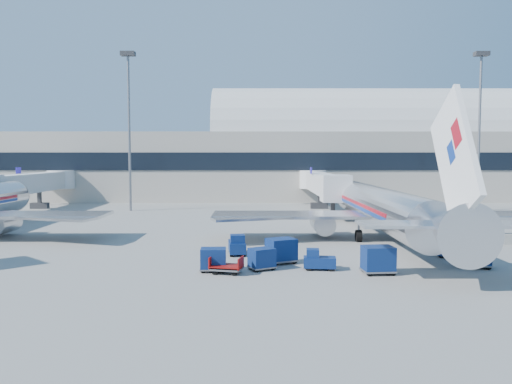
{
  "coord_description": "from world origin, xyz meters",
  "views": [
    {
      "loc": [
        -2.07,
        -41.54,
        7.71
      ],
      "look_at": [
        -1.96,
        6.0,
        4.39
      ],
      "focal_mm": 35.0,
      "sensor_mm": 36.0,
      "label": 1
    }
  ],
  "objects_px": {
    "mast_west": "(129,107)",
    "cart_open_red": "(227,267)",
    "jetbridge_mid": "(32,183)",
    "cart_train_b": "(262,258)",
    "cart_train_a": "(281,250)",
    "airliner_main": "(385,209)",
    "jetbridge_near": "(321,183)",
    "cart_train_c": "(213,259)",
    "cart_solo_near": "(378,259)",
    "tug_right": "(452,250)",
    "tug_lead": "(318,260)",
    "cart_solo_far": "(475,253)",
    "mast_east": "(480,107)",
    "barrier_near": "(482,240)",
    "tug_left": "(237,245)"
  },
  "relations": [
    {
      "from": "tug_left",
      "to": "cart_train_a",
      "type": "xyz_separation_m",
      "value": [
        3.34,
        -3.28,
        0.21
      ]
    },
    {
      "from": "jetbridge_near",
      "to": "cart_train_a",
      "type": "relative_size",
      "value": 10.86
    },
    {
      "from": "jetbridge_near",
      "to": "cart_solo_near",
      "type": "distance_m",
      "value": 39.97
    },
    {
      "from": "jetbridge_near",
      "to": "barrier_near",
      "type": "xyz_separation_m",
      "value": [
        10.4,
        -28.81,
        -3.48
      ]
    },
    {
      "from": "mast_west",
      "to": "cart_open_red",
      "type": "xyz_separation_m",
      "value": [
        16.06,
        -38.89,
        -14.39
      ]
    },
    {
      "from": "airliner_main",
      "to": "barrier_near",
      "type": "relative_size",
      "value": 12.42
    },
    {
      "from": "jetbridge_mid",
      "to": "tug_right",
      "type": "bearing_deg",
      "value": -36.14
    },
    {
      "from": "cart_train_b",
      "to": "cart_train_a",
      "type": "bearing_deg",
      "value": 26.49
    },
    {
      "from": "tug_left",
      "to": "tug_lead",
      "type": "bearing_deg",
      "value": -138.51
    },
    {
      "from": "jetbridge_mid",
      "to": "cart_train_c",
      "type": "relative_size",
      "value": 14.91
    },
    {
      "from": "tug_left",
      "to": "cart_solo_near",
      "type": "relative_size",
      "value": 1.2
    },
    {
      "from": "jetbridge_mid",
      "to": "cart_train_b",
      "type": "height_order",
      "value": "jetbridge_mid"
    },
    {
      "from": "mast_west",
      "to": "cart_train_c",
      "type": "height_order",
      "value": "mast_west"
    },
    {
      "from": "airliner_main",
      "to": "mast_west",
      "type": "bearing_deg",
      "value": 139.64
    },
    {
      "from": "airliner_main",
      "to": "tug_lead",
      "type": "height_order",
      "value": "airliner_main"
    },
    {
      "from": "mast_west",
      "to": "cart_train_a",
      "type": "distance_m",
      "value": 43.15
    },
    {
      "from": "jetbridge_near",
      "to": "tug_lead",
      "type": "xyz_separation_m",
      "value": [
        -5.31,
        -38.58,
        -3.28
      ]
    },
    {
      "from": "cart_train_a",
      "to": "jetbridge_mid",
      "type": "bearing_deg",
      "value": 108.37
    },
    {
      "from": "tug_right",
      "to": "cart_solo_near",
      "type": "distance_m",
      "value": 8.68
    },
    {
      "from": "airliner_main",
      "to": "cart_train_a",
      "type": "distance_m",
      "value": 14.55
    },
    {
      "from": "airliner_main",
      "to": "cart_train_b",
      "type": "bearing_deg",
      "value": -133.3
    },
    {
      "from": "tug_lead",
      "to": "mast_east",
      "type": "bearing_deg",
      "value": 59.35
    },
    {
      "from": "jetbridge_mid",
      "to": "cart_solo_near",
      "type": "xyz_separation_m",
      "value": [
        40.48,
        -39.83,
        -2.95
      ]
    },
    {
      "from": "cart_solo_far",
      "to": "mast_east",
      "type": "bearing_deg",
      "value": 81.31
    },
    {
      "from": "jetbridge_mid",
      "to": "mast_west",
      "type": "bearing_deg",
      "value": -3.21
    },
    {
      "from": "tug_left",
      "to": "cart_train_c",
      "type": "xyz_separation_m",
      "value": [
        -1.38,
        -5.83,
        0.08
      ]
    },
    {
      "from": "jetbridge_mid",
      "to": "mast_west",
      "type": "height_order",
      "value": "mast_west"
    },
    {
      "from": "cart_train_c",
      "to": "cart_solo_near",
      "type": "xyz_separation_m",
      "value": [
        10.96,
        -0.74,
        0.14
      ]
    },
    {
      "from": "cart_train_b",
      "to": "cart_solo_near",
      "type": "distance_m",
      "value": 7.77
    },
    {
      "from": "mast_west",
      "to": "cart_solo_far",
      "type": "distance_m",
      "value": 51.74
    },
    {
      "from": "cart_train_c",
      "to": "cart_open_red",
      "type": "xyz_separation_m",
      "value": [
        0.94,
        -0.61,
        -0.44
      ]
    },
    {
      "from": "cart_train_a",
      "to": "cart_train_c",
      "type": "bearing_deg",
      "value": -176.44
    },
    {
      "from": "tug_lead",
      "to": "mast_west",
      "type": "bearing_deg",
      "value": 126.16
    },
    {
      "from": "cart_train_b",
      "to": "cart_train_c",
      "type": "distance_m",
      "value": 3.32
    },
    {
      "from": "jetbridge_mid",
      "to": "cart_solo_near",
      "type": "height_order",
      "value": "jetbridge_mid"
    },
    {
      "from": "mast_east",
      "to": "tug_right",
      "type": "xyz_separation_m",
      "value": [
        -16.95,
        -33.85,
        -14.14
      ]
    },
    {
      "from": "cart_open_red",
      "to": "tug_right",
      "type": "bearing_deg",
      "value": 29.62
    },
    {
      "from": "mast_east",
      "to": "tug_right",
      "type": "bearing_deg",
      "value": -116.61
    },
    {
      "from": "jetbridge_near",
      "to": "cart_open_red",
      "type": "relative_size",
      "value": 11.69
    },
    {
      "from": "tug_lead",
      "to": "cart_solo_far",
      "type": "relative_size",
      "value": 0.92
    },
    {
      "from": "cart_train_b",
      "to": "cart_train_c",
      "type": "relative_size",
      "value": 1.14
    },
    {
      "from": "airliner_main",
      "to": "cart_train_b",
      "type": "relative_size",
      "value": 17.75
    },
    {
      "from": "tug_right",
      "to": "tug_left",
      "type": "relative_size",
      "value": 0.92
    },
    {
      "from": "barrier_near",
      "to": "cart_open_red",
      "type": "relative_size",
      "value": 1.28
    },
    {
      "from": "jetbridge_near",
      "to": "cart_train_c",
      "type": "xyz_separation_m",
      "value": [
        -12.47,
        -39.09,
        -3.09
      ]
    },
    {
      "from": "tug_right",
      "to": "cart_train_b",
      "type": "xyz_separation_m",
      "value": [
        -14.64,
        -3.95,
        0.14
      ]
    },
    {
      "from": "airliner_main",
      "to": "tug_lead",
      "type": "xyz_separation_m",
      "value": [
        -7.71,
        -12.27,
        -2.28
      ]
    },
    {
      "from": "cart_train_a",
      "to": "tug_right",
      "type": "bearing_deg",
      "value": -16.66
    },
    {
      "from": "jetbridge_near",
      "to": "jetbridge_mid",
      "type": "bearing_deg",
      "value": 180.0
    },
    {
      "from": "cart_train_a",
      "to": "cart_train_c",
      "type": "xyz_separation_m",
      "value": [
        -4.73,
        -2.55,
        -0.13
      ]
    }
  ]
}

